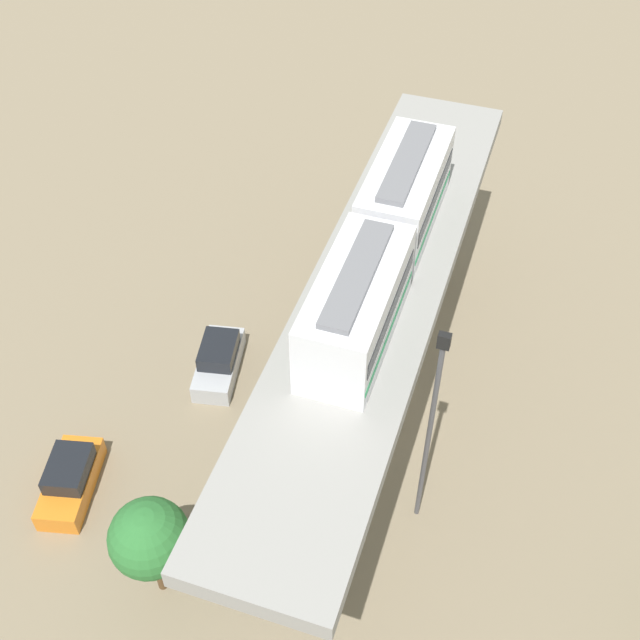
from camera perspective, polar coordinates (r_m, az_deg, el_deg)
ground_plane at (r=38.29m, az=3.47°, el=-6.29°), size 120.00×120.00×0.00m
viaduct at (r=33.63m, az=3.93°, el=0.24°), size 5.20×28.00×8.33m
train at (r=31.29m, az=4.36°, el=5.19°), size 2.64×13.55×3.24m
parked_car_silver at (r=39.49m, az=-7.12°, el=-2.84°), size 2.59×4.47×1.76m
parked_car_orange at (r=36.68m, az=-17.13°, el=-10.63°), size 2.71×4.50×1.76m
tree_mid_lot at (r=30.94m, az=-11.88°, el=-14.78°), size 3.01×3.01×5.19m
signal_post at (r=30.42m, az=7.75°, el=-7.40°), size 0.44×0.28×10.93m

